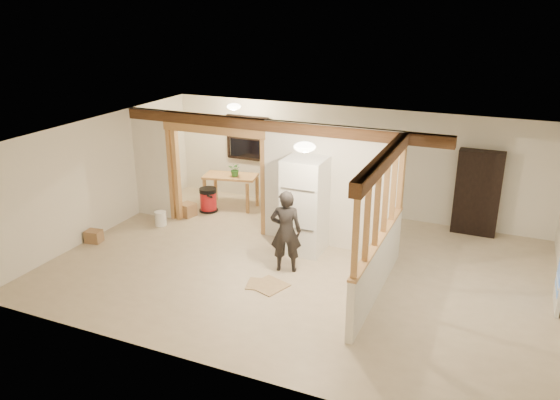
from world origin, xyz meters
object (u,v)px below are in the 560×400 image
at_px(woman, 286,231).
at_px(bookshelf, 477,193).
at_px(shop_vac, 208,200).
at_px(refrigerator, 305,206).
at_px(work_table, 231,191).

distance_m(woman, bookshelf, 4.43).
xyz_separation_m(shop_vac, bookshelf, (5.92, 1.14, 0.62)).
bearing_deg(shop_vac, woman, -35.79).
bearing_deg(shop_vac, bookshelf, 10.93).
bearing_deg(bookshelf, shop_vac, -169.07).
bearing_deg(woman, refrigerator, -107.22).
distance_m(refrigerator, woman, 0.96).
relative_size(refrigerator, work_table, 1.51).
relative_size(refrigerator, shop_vac, 3.28).
bearing_deg(bookshelf, refrigerator, -143.22).
distance_m(shop_vac, bookshelf, 6.06).
xyz_separation_m(woman, shop_vac, (-2.88, 2.08, -0.49)).
relative_size(woman, bookshelf, 0.85).
distance_m(refrigerator, work_table, 3.08).
xyz_separation_m(refrigerator, bookshelf, (3.04, 2.27, -0.04)).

